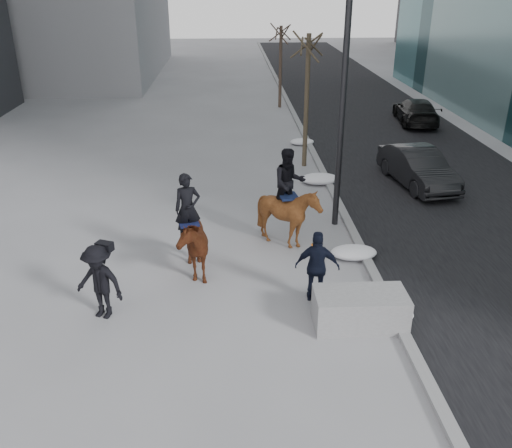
{
  "coord_description": "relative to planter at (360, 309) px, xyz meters",
  "views": [
    {
      "loc": [
        -0.61,
        -10.7,
        6.95
      ],
      "look_at": [
        0.0,
        1.2,
        1.5
      ],
      "focal_mm": 38.0,
      "sensor_mm": 36.0,
      "label": 1
    }
  ],
  "objects": [
    {
      "name": "road",
      "position": [
        4.86,
        10.95,
        -0.39
      ],
      "size": [
        8.0,
        90.0,
        0.01
      ],
      "primitive_type": "cube",
      "color": "black",
      "rests_on": "ground"
    },
    {
      "name": "planter",
      "position": [
        0.0,
        0.0,
        0.0
      ],
      "size": [
        1.99,
        1.01,
        0.79
      ],
      "primitive_type": "cube",
      "rotation": [
        0.0,
        0.0,
        -0.01
      ],
      "color": "gray",
      "rests_on": "ground"
    },
    {
      "name": "car_near",
      "position": [
        4.05,
        8.57,
        0.28
      ],
      "size": [
        2.03,
        4.27,
        1.35
      ],
      "primitive_type": "imported",
      "rotation": [
        0.0,
        0.0,
        0.15
      ],
      "color": "black",
      "rests_on": "ground"
    },
    {
      "name": "mounted_left",
      "position": [
        -3.82,
        2.54,
        0.58
      ],
      "size": [
        1.39,
        2.19,
        2.62
      ],
      "color": "#4A190E",
      "rests_on": "ground"
    },
    {
      "name": "tree_far",
      "position": [
        0.26,
        21.8,
        2.1
      ],
      "size": [
        1.2,
        1.2,
        5.0
      ],
      "primitive_type": null,
      "color": "#3A2A22",
      "rests_on": "ground"
    },
    {
      "name": "curb",
      "position": [
        0.86,
        10.95,
        -0.34
      ],
      "size": [
        0.25,
        90.0,
        0.12
      ],
      "primitive_type": "cube",
      "color": "gray",
      "rests_on": "ground"
    },
    {
      "name": "feeder",
      "position": [
        -0.79,
        1.07,
        0.48
      ],
      "size": [
        1.09,
        0.95,
        1.75
      ],
      "color": "black",
      "rests_on": "ground"
    },
    {
      "name": "tree_near",
      "position": [
        0.26,
        10.99,
        2.42
      ],
      "size": [
        1.2,
        1.2,
        5.64
      ],
      "primitive_type": null,
      "color": "#322A1E",
      "rests_on": "ground"
    },
    {
      "name": "mounted_right",
      "position": [
        -1.15,
        3.96,
        0.72
      ],
      "size": [
        1.7,
        1.86,
        2.79
      ],
      "color": "#46220E",
      "rests_on": "ground"
    },
    {
      "name": "car_far",
      "position": [
        6.93,
        17.65,
        0.24
      ],
      "size": [
        2.27,
        4.55,
        1.27
      ],
      "primitive_type": "imported",
      "rotation": [
        0.0,
        0.0,
        3.03
      ],
      "color": "black",
      "rests_on": "ground"
    },
    {
      "name": "camera_crew",
      "position": [
        -5.65,
        0.63,
        0.49
      ],
      "size": [
        1.3,
        1.03,
        1.75
      ],
      "color": "black",
      "rests_on": "ground"
    },
    {
      "name": "lamppost",
      "position": [
        0.46,
        5.4,
        4.6
      ],
      "size": [
        0.25,
        1.15,
        9.09
      ],
      "color": "black",
      "rests_on": "ground"
    },
    {
      "name": "ground",
      "position": [
        -2.14,
        0.95,
        -0.4
      ],
      "size": [
        120.0,
        120.0,
        0.0
      ],
      "primitive_type": "plane",
      "color": "gray",
      "rests_on": "ground"
    },
    {
      "name": "snow_piles",
      "position": [
        0.56,
        5.76,
        -0.23
      ],
      "size": [
        1.41,
        14.65,
        0.36
      ],
      "color": "silver",
      "rests_on": "ground"
    }
  ]
}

